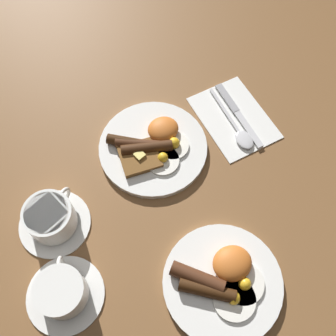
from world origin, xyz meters
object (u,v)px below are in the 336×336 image
teacup_near (51,218)px  teacup_far (62,292)px  knife (236,111)px  breakfast_plate_near (152,146)px  spoon (240,134)px  breakfast_plate_far (223,281)px

teacup_near → teacup_far: (0.02, 0.15, -0.00)m
teacup_near → knife: (-0.48, -0.10, -0.03)m
teacup_near → teacup_far: bearing=82.3°
teacup_far → knife: 0.56m
breakfast_plate_near → teacup_near: size_ratio=1.65×
teacup_far → spoon: teacup_far is taller
breakfast_plate_near → knife: breakfast_plate_near is taller
breakfast_plate_near → knife: 0.22m
breakfast_plate_far → teacup_far: 0.30m
teacup_near → breakfast_plate_near: bearing=-161.1°
teacup_near → spoon: 0.46m
breakfast_plate_near → breakfast_plate_far: (-0.01, 0.33, 0.00)m
knife → breakfast_plate_far: bearing=-34.6°
breakfast_plate_near → teacup_far: size_ratio=1.63×
teacup_near → teacup_far: 0.15m
teacup_near → teacup_far: size_ratio=0.99×
teacup_near → spoon: teacup_near is taller
teacup_far → spoon: (-0.47, -0.19, -0.02)m
breakfast_plate_far → knife: (-0.21, -0.35, -0.01)m
breakfast_plate_near → teacup_far: bearing=40.6°
teacup_far → spoon: size_ratio=0.80×
teacup_far → knife: teacup_far is taller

